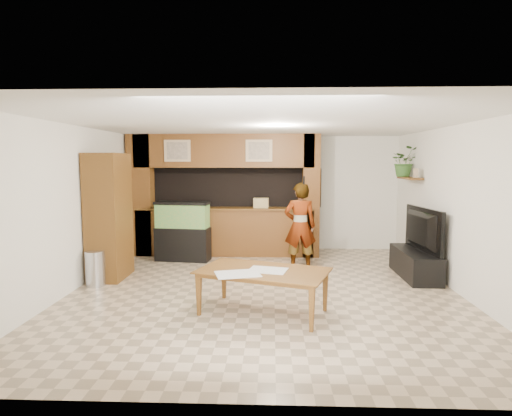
{
  "coord_description": "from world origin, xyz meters",
  "views": [
    {
      "loc": [
        0.13,
        -6.64,
        2.04
      ],
      "look_at": [
        -0.15,
        0.6,
        1.24
      ],
      "focal_mm": 30.0,
      "sensor_mm": 36.0,
      "label": 1
    }
  ],
  "objects_px": {
    "aquarium": "(183,232)",
    "person": "(300,226)",
    "dining_table": "(262,292)",
    "television": "(416,229)",
    "pantry_cabinet": "(109,216)"
  },
  "relations": [
    {
      "from": "person",
      "to": "aquarium",
      "type": "bearing_deg",
      "value": -16.64
    },
    {
      "from": "dining_table",
      "to": "person",
      "type": "bearing_deg",
      "value": 93.88
    },
    {
      "from": "pantry_cabinet",
      "to": "person",
      "type": "height_order",
      "value": "pantry_cabinet"
    },
    {
      "from": "pantry_cabinet",
      "to": "aquarium",
      "type": "relative_size",
      "value": 1.79
    },
    {
      "from": "aquarium",
      "to": "person",
      "type": "xyz_separation_m",
      "value": [
        2.36,
        -0.62,
        0.23
      ]
    },
    {
      "from": "aquarium",
      "to": "person",
      "type": "bearing_deg",
      "value": -7.92
    },
    {
      "from": "aquarium",
      "to": "dining_table",
      "type": "height_order",
      "value": "aquarium"
    },
    {
      "from": "pantry_cabinet",
      "to": "person",
      "type": "xyz_separation_m",
      "value": [
        3.35,
        0.73,
        -0.27
      ]
    },
    {
      "from": "aquarium",
      "to": "person",
      "type": "height_order",
      "value": "person"
    },
    {
      "from": "television",
      "to": "dining_table",
      "type": "relative_size",
      "value": 0.78
    },
    {
      "from": "aquarium",
      "to": "television",
      "type": "distance_m",
      "value": 4.5
    },
    {
      "from": "aquarium",
      "to": "dining_table",
      "type": "xyz_separation_m",
      "value": [
        1.7,
        -3.05,
        -0.3
      ]
    },
    {
      "from": "person",
      "to": "dining_table",
      "type": "xyz_separation_m",
      "value": [
        -0.65,
        -2.44,
        -0.52
      ]
    },
    {
      "from": "television",
      "to": "person",
      "type": "height_order",
      "value": "person"
    },
    {
      "from": "aquarium",
      "to": "television",
      "type": "height_order",
      "value": "television"
    }
  ]
}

